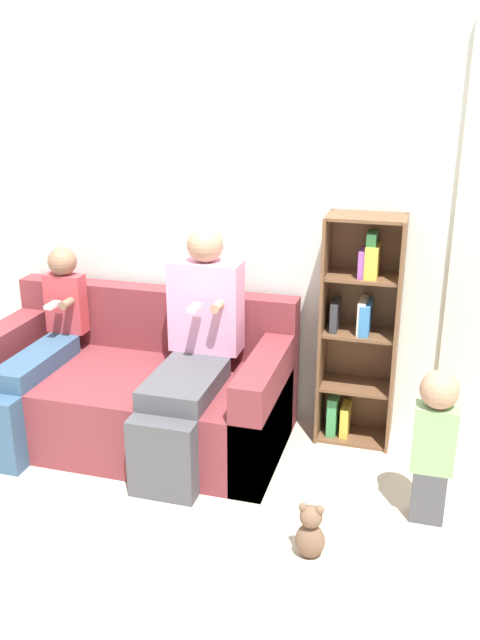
{
  "coord_description": "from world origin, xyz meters",
  "views": [
    {
      "loc": [
        1.39,
        -2.78,
        2.05
      ],
      "look_at": [
        0.42,
        0.62,
        0.78
      ],
      "focal_mm": 38.0,
      "sensor_mm": 36.0,
      "label": 1
    }
  ],
  "objects_px": {
    "child_seated": "(40,350)",
    "bookshelf": "(360,325)",
    "adult_seated": "(193,347)",
    "toddler_standing": "(434,439)",
    "teddy_bear": "(310,532)",
    "couch": "(135,393)"
  },
  "relations": [
    {
      "from": "toddler_standing",
      "to": "bookshelf",
      "type": "height_order",
      "value": "bookshelf"
    },
    {
      "from": "child_seated",
      "to": "toddler_standing",
      "type": "distance_m",
      "value": 2.26
    },
    {
      "from": "child_seated",
      "to": "teddy_bear",
      "type": "bearing_deg",
      "value": -21.53
    },
    {
      "from": "adult_seated",
      "to": "toddler_standing",
      "type": "distance_m",
      "value": 1.36
    },
    {
      "from": "couch",
      "to": "bookshelf",
      "type": "bearing_deg",
      "value": 15.5
    },
    {
      "from": "couch",
      "to": "child_seated",
      "type": "height_order",
      "value": "child_seated"
    },
    {
      "from": "adult_seated",
      "to": "bookshelf",
      "type": "xyz_separation_m",
      "value": [
        0.87,
        0.42,
        0.07
      ]
    },
    {
      "from": "child_seated",
      "to": "bookshelf",
      "type": "distance_m",
      "value": 1.87
    },
    {
      "from": "adult_seated",
      "to": "bookshelf",
      "type": "height_order",
      "value": "bookshelf"
    },
    {
      "from": "child_seated",
      "to": "teddy_bear",
      "type": "relative_size",
      "value": 3.94
    },
    {
      "from": "couch",
      "to": "adult_seated",
      "type": "bearing_deg",
      "value": -9.75
    },
    {
      "from": "bookshelf",
      "to": "toddler_standing",
      "type": "bearing_deg",
      "value": -58.51
    },
    {
      "from": "bookshelf",
      "to": "teddy_bear",
      "type": "xyz_separation_m",
      "value": [
        -0.05,
        -1.17,
        -0.58
      ]
    },
    {
      "from": "couch",
      "to": "adult_seated",
      "type": "relative_size",
      "value": 1.43
    },
    {
      "from": "child_seated",
      "to": "bookshelf",
      "type": "bearing_deg",
      "value": 14.88
    },
    {
      "from": "couch",
      "to": "teddy_bear",
      "type": "relative_size",
      "value": 6.6
    },
    {
      "from": "bookshelf",
      "to": "child_seated",
      "type": "bearing_deg",
      "value": -165.12
    },
    {
      "from": "toddler_standing",
      "to": "child_seated",
      "type": "bearing_deg",
      "value": 173.59
    },
    {
      "from": "toddler_standing",
      "to": "bookshelf",
      "type": "relative_size",
      "value": 0.59
    },
    {
      "from": "adult_seated",
      "to": "teddy_bear",
      "type": "distance_m",
      "value": 1.22
    },
    {
      "from": "child_seated",
      "to": "teddy_bear",
      "type": "distance_m",
      "value": 1.92
    },
    {
      "from": "adult_seated",
      "to": "child_seated",
      "type": "bearing_deg",
      "value": -176.48
    }
  ]
}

